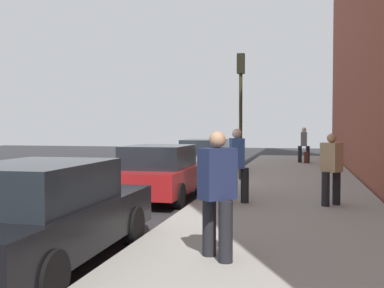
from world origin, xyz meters
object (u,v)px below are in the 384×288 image
object	(u,v)px
parked_car_red	(160,173)
pedestrian_blue_coat	(237,163)
parked_car_black	(43,214)
pedestrian_tan_coat	(331,167)
rolling_suitcase	(306,157)
pedestrian_navy_coat	(217,191)
traffic_light_pole	(241,95)
pedestrian_grey_coat	(304,144)
parked_car_silver	(206,158)

from	to	relation	value
parked_car_red	pedestrian_blue_coat	distance (m)	2.43
parked_car_black	pedestrian_blue_coat	distance (m)	5.73
pedestrian_tan_coat	rolling_suitcase	xyz separation A→B (m)	(13.17, 0.45, -0.62)
pedestrian_navy_coat	rolling_suitcase	bearing A→B (deg)	-4.36
parked_car_black	traffic_light_pole	bearing A→B (deg)	-8.20
pedestrian_grey_coat	traffic_light_pole	bearing A→B (deg)	165.40
parked_car_red	rolling_suitcase	distance (m)	13.05
parked_car_red	parked_car_silver	world-z (taller)	same
parked_car_black	rolling_suitcase	world-z (taller)	parked_car_black
pedestrian_tan_coat	pedestrian_grey_coat	distance (m)	13.56
parked_car_silver	rolling_suitcase	distance (m)	7.39
parked_car_black	parked_car_silver	distance (m)	12.44
pedestrian_blue_coat	pedestrian_tan_coat	xyz separation A→B (m)	(0.14, -2.23, -0.06)
parked_car_red	pedestrian_tan_coat	xyz separation A→B (m)	(-0.75, -4.46, 0.31)
pedestrian_navy_coat	rolling_suitcase	distance (m)	18.27
parked_car_red	pedestrian_grey_coat	distance (m)	13.38
pedestrian_navy_coat	pedestrian_blue_coat	distance (m)	4.91
pedestrian_blue_coat	traffic_light_pole	world-z (taller)	traffic_light_pole
parked_car_silver	pedestrian_navy_coat	world-z (taller)	pedestrian_navy_coat
pedestrian_navy_coat	pedestrian_blue_coat	bearing A→B (deg)	4.59
pedestrian_tan_coat	rolling_suitcase	distance (m)	13.19
parked_car_black	traffic_light_pole	distance (m)	10.85
parked_car_black	rolling_suitcase	xyz separation A→B (m)	(18.63, -3.85, -0.31)
parked_car_black	pedestrian_grey_coat	distance (m)	19.39
parked_car_red	parked_car_silver	size ratio (longest dim) A/B	0.89
parked_car_silver	rolling_suitcase	xyz separation A→B (m)	(6.20, -4.01, -0.32)
parked_car_red	pedestrian_blue_coat	size ratio (longest dim) A/B	2.28
parked_car_black	traffic_light_pole	size ratio (longest dim) A/B	1.04
pedestrian_grey_coat	rolling_suitcase	distance (m)	0.80
pedestrian_navy_coat	pedestrian_tan_coat	distance (m)	5.37
pedestrian_grey_coat	rolling_suitcase	world-z (taller)	pedestrian_grey_coat
pedestrian_navy_coat	traffic_light_pole	distance (m)	10.30
pedestrian_tan_coat	parked_car_red	bearing A→B (deg)	80.45
parked_car_black	pedestrian_navy_coat	bearing A→B (deg)	-80.16
pedestrian_blue_coat	rolling_suitcase	distance (m)	13.44
parked_car_red	pedestrian_grey_coat	xyz separation A→B (m)	(12.80, -3.89, 0.38)
parked_car_silver	traffic_light_pole	xyz separation A→B (m)	(-1.96, -1.66, 2.39)
parked_car_silver	pedestrian_tan_coat	xyz separation A→B (m)	(-6.97, -4.46, 0.30)
pedestrian_blue_coat	parked_car_red	bearing A→B (deg)	68.17
pedestrian_blue_coat	parked_car_black	bearing A→B (deg)	158.72
pedestrian_blue_coat	pedestrian_tan_coat	distance (m)	2.24
rolling_suitcase	pedestrian_grey_coat	bearing A→B (deg)	17.33
traffic_light_pole	rolling_suitcase	world-z (taller)	traffic_light_pole
pedestrian_blue_coat	rolling_suitcase	size ratio (longest dim) A/B	1.94
pedestrian_navy_coat	pedestrian_tan_coat	world-z (taller)	pedestrian_navy_coat
parked_car_red	pedestrian_navy_coat	size ratio (longest dim) A/B	2.31
pedestrian_navy_coat	pedestrian_grey_coat	xyz separation A→B (m)	(18.59, -1.27, 0.02)
pedestrian_navy_coat	pedestrian_grey_coat	size ratio (longest dim) A/B	0.98
pedestrian_tan_coat	traffic_light_pole	bearing A→B (deg)	29.19
parked_car_black	traffic_light_pole	world-z (taller)	traffic_light_pole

